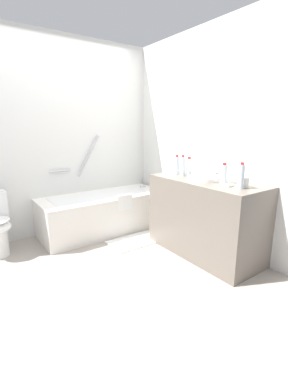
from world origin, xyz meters
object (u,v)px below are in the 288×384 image
Objects in this scene: bathtub at (104,211)px; water_bottle_1 at (183,166)px; sink_faucet at (216,175)px; water_bottle_0 at (224,174)px; soap_dish at (229,185)px; drinking_glass_0 at (245,182)px; bath_mat at (135,241)px; drinking_glass_1 at (173,169)px; water_bottle_2 at (189,167)px; water_bottle_3 at (177,165)px; sink_basin at (204,178)px; water_bottle_4 at (241,176)px.

bathtub reaches higher than water_bottle_1.
water_bottle_0 is at bearing -126.39° from sink_faucet.
soap_dish is (0.55, -1.61, 0.59)m from bathtub.
drinking_glass_0 is 0.15× the size of bath_mat.
bathtub is 18.42× the size of drinking_glass_1.
water_bottle_2 is 0.64m from soap_dish.
soap_dish is at bearing -97.05° from water_bottle_2.
bathtub is at bearing 125.18° from water_bottle_3.
soap_dish is at bearing -93.99° from drinking_glass_1.
drinking_glass_0 is 0.15m from soap_dish.
sink_basin reaches higher than soap_dish.
water_bottle_3 reaches higher than drinking_glass_0.
water_bottle_4 is 0.17m from soap_dish.
drinking_glass_1 reaches higher than bath_mat.
bathtub reaches higher than sink_basin.
water_bottle_0 is 2.28× the size of drinking_glass_1.
bath_mat is at bearing -76.10° from bathtub.
soap_dish reaches higher than bath_mat.
water_bottle_1 reaches higher than water_bottle_0.
water_bottle_1 is at bearing -40.04° from bath_mat.
water_bottle_1 is 0.08m from water_bottle_2.
water_bottle_1 is 1.04× the size of water_bottle_3.
water_bottle_1 is at bearing 94.38° from water_bottle_0.
water_bottle_0 is at bearing 74.91° from water_bottle_4.
soap_dish is 1.41m from bath_mat.
bathtub reaches higher than sink_faucet.
drinking_glass_1 is at bearing 91.05° from drinking_glass_0.
bath_mat is (-0.47, 0.16, -0.89)m from drinking_glass_1.
sink_basin is 1.45× the size of water_bottle_3.
bathtub reaches higher than water_bottle_4.
bathtub is at bearing 110.09° from drinking_glass_0.
water_bottle_1 is at bearing -58.55° from bathtub.
bathtub reaches higher than soap_dish.
bath_mat is (-0.47, 0.92, -0.95)m from water_bottle_0.
water_bottle_0 reaches higher than drinking_glass_1.
soap_dish is at bearing -118.10° from water_bottle_0.
water_bottle_3 is at bearing 106.99° from water_bottle_2.
sink_faucet is 0.62× the size of water_bottle_1.
sink_faucet is 1.29m from bath_mat.
water_bottle_0 is at bearing -91.71° from water_bottle_2.
sink_basin is 0.49m from water_bottle_4.
water_bottle_2 reaches higher than drinking_glass_1.
water_bottle_1 reaches higher than sink_basin.
water_bottle_4 reaches higher than water_bottle_1.
water_bottle_3 is 0.35× the size of bath_mat.
bathtub reaches higher than water_bottle_0.
bathtub is 1.22m from water_bottle_3.
bathtub is at bearing 122.64° from water_bottle_2.
drinking_glass_1 is (-0.02, 1.00, -0.00)m from drinking_glass_0.
sink_faucet is (0.20, 0.00, 0.01)m from sink_basin.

